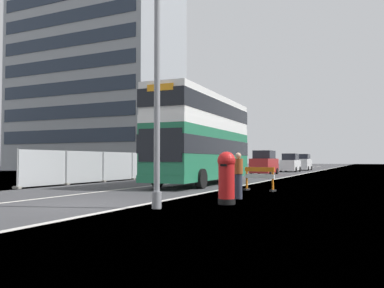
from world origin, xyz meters
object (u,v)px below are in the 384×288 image
at_px(lamppost_foreground, 157,80).
at_px(car_receding_far, 303,163).
at_px(roadworks_barrier, 259,176).
at_px(pedestrian_at_kerb, 238,176).
at_px(car_oncoming_near, 264,163).
at_px(red_pillar_postbox, 226,175).
at_px(car_receding_mid, 290,163).
at_px(double_decker_bus, 203,138).

relative_size(lamppost_foreground, car_receding_far, 1.83).
distance_m(lamppost_foreground, roadworks_barrier, 8.51).
bearing_deg(pedestrian_at_kerb, lamppost_foreground, -108.46).
bearing_deg(car_receding_far, car_oncoming_near, -92.52).
height_order(red_pillar_postbox, car_receding_mid, car_receding_mid).
bearing_deg(double_decker_bus, car_receding_mid, 90.18).
xyz_separation_m(double_decker_bus, car_receding_far, (0.09, 34.29, -1.69)).
bearing_deg(lamppost_foreground, car_receding_far, 94.14).
relative_size(lamppost_foreground, car_receding_mid, 1.90).
distance_m(red_pillar_postbox, car_receding_far, 43.88).
relative_size(double_decker_bus, lamppost_foreground, 1.39).
bearing_deg(car_receding_mid, pedestrian_at_kerb, -82.10).
bearing_deg(red_pillar_postbox, car_oncoming_near, 102.03).
xyz_separation_m(car_oncoming_near, car_receding_far, (0.77, 17.58, -0.04)).
bearing_deg(lamppost_foreground, car_oncoming_near, 98.29).
bearing_deg(red_pillar_postbox, lamppost_foreground, -126.78).
bearing_deg(roadworks_barrier, car_receding_mid, 98.36).
xyz_separation_m(roadworks_barrier, pedestrian_at_kerb, (0.31, -4.05, 0.18)).
bearing_deg(lamppost_foreground, car_receding_mid, 95.23).
bearing_deg(pedestrian_at_kerb, roadworks_barrier, 94.43).
bearing_deg(double_decker_bus, car_oncoming_near, 92.33).
bearing_deg(car_receding_far, pedestrian_at_kerb, -83.76).
height_order(lamppost_foreground, roadworks_barrier, lamppost_foreground).
xyz_separation_m(car_oncoming_near, car_receding_mid, (0.60, 10.00, -0.07)).
bearing_deg(double_decker_bus, red_pillar_postbox, -62.46).
relative_size(roadworks_barrier, car_receding_mid, 0.36).
bearing_deg(car_oncoming_near, roadworks_barrier, -75.99).
height_order(car_oncoming_near, car_receding_far, car_oncoming_near).
relative_size(red_pillar_postbox, pedestrian_at_kerb, 1.00).
distance_m(roadworks_barrier, car_receding_mid, 30.48).
distance_m(double_decker_bus, car_receding_mid, 26.76).
distance_m(lamppost_foreground, car_oncoming_near, 28.43).
xyz_separation_m(double_decker_bus, roadworks_barrier, (4.35, -3.45, -2.08)).
bearing_deg(car_receding_mid, double_decker_bus, -89.82).
xyz_separation_m(red_pillar_postbox, pedestrian_at_kerb, (-0.20, 1.83, -0.08)).
distance_m(roadworks_barrier, car_receding_far, 37.98).
height_order(roadworks_barrier, car_receding_mid, car_receding_mid).
height_order(lamppost_foreground, red_pillar_postbox, lamppost_foreground).
height_order(red_pillar_postbox, car_receding_far, car_receding_far).
bearing_deg(car_receding_far, double_decker_bus, -90.16).
distance_m(double_decker_bus, lamppost_foreground, 11.85).
distance_m(lamppost_foreground, red_pillar_postbox, 3.79).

